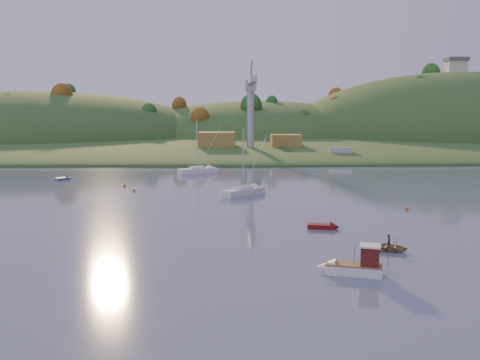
{
  "coord_description": "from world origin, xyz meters",
  "views": [
    {
      "loc": [
        -5.96,
        -38.15,
        13.69
      ],
      "look_at": [
        -3.59,
        38.67,
        3.65
      ],
      "focal_mm": 40.0,
      "sensor_mm": 36.0,
      "label": 1
    }
  ],
  "objects_px": {
    "sailboat_far": "(197,170)",
    "grey_dinghy": "(65,178)",
    "red_tender": "(327,227)",
    "sailboat_near": "(243,191)",
    "canoe": "(389,247)",
    "fishing_boat": "(350,265)"
  },
  "relations": [
    {
      "from": "sailboat_far",
      "to": "red_tender",
      "type": "relative_size",
      "value": 2.99
    },
    {
      "from": "fishing_boat",
      "to": "sailboat_near",
      "type": "height_order",
      "value": "sailboat_near"
    },
    {
      "from": "sailboat_near",
      "to": "red_tender",
      "type": "relative_size",
      "value": 2.78
    },
    {
      "from": "fishing_boat",
      "to": "canoe",
      "type": "xyz_separation_m",
      "value": [
        5.62,
        7.36,
        -0.39
      ]
    },
    {
      "from": "sailboat_far",
      "to": "grey_dinghy",
      "type": "distance_m",
      "value": 27.42
    },
    {
      "from": "sailboat_near",
      "to": "sailboat_far",
      "type": "bearing_deg",
      "value": 63.8
    },
    {
      "from": "red_tender",
      "to": "sailboat_near",
      "type": "bearing_deg",
      "value": 121.83
    },
    {
      "from": "red_tender",
      "to": "grey_dinghy",
      "type": "height_order",
      "value": "red_tender"
    },
    {
      "from": "canoe",
      "to": "grey_dinghy",
      "type": "bearing_deg",
      "value": 64.78
    },
    {
      "from": "sailboat_near",
      "to": "red_tender",
      "type": "height_order",
      "value": "sailboat_near"
    },
    {
      "from": "sailboat_near",
      "to": "canoe",
      "type": "xyz_separation_m",
      "value": [
        13.0,
        -35.05,
        -0.32
      ]
    },
    {
      "from": "fishing_boat",
      "to": "sailboat_near",
      "type": "xyz_separation_m",
      "value": [
        -7.37,
        42.41,
        -0.06
      ]
    },
    {
      "from": "canoe",
      "to": "grey_dinghy",
      "type": "height_order",
      "value": "grey_dinghy"
    },
    {
      "from": "fishing_boat",
      "to": "red_tender",
      "type": "distance_m",
      "value": 17.33
    },
    {
      "from": "canoe",
      "to": "grey_dinghy",
      "type": "relative_size",
      "value": 1.11
    },
    {
      "from": "fishing_boat",
      "to": "grey_dinghy",
      "type": "relative_size",
      "value": 1.73
    },
    {
      "from": "canoe",
      "to": "sailboat_far",
      "type": "bearing_deg",
      "value": 42.8
    },
    {
      "from": "sailboat_far",
      "to": "canoe",
      "type": "bearing_deg",
      "value": -99.51
    },
    {
      "from": "fishing_boat",
      "to": "red_tender",
      "type": "height_order",
      "value": "fishing_boat"
    },
    {
      "from": "sailboat_far",
      "to": "grey_dinghy",
      "type": "xyz_separation_m",
      "value": [
        -25.69,
        -9.56,
        -0.5
      ]
    },
    {
      "from": "sailboat_near",
      "to": "grey_dinghy",
      "type": "relative_size",
      "value": 3.25
    },
    {
      "from": "sailboat_far",
      "to": "red_tender",
      "type": "height_order",
      "value": "sailboat_far"
    }
  ]
}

